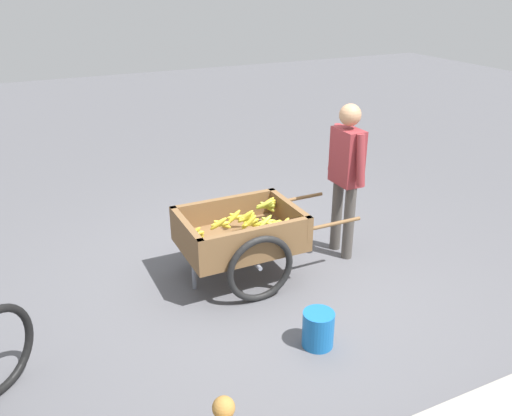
# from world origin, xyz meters

# --- Properties ---
(ground_plane) EXTENTS (24.00, 24.00, 0.00)m
(ground_plane) POSITION_xyz_m (0.00, 0.00, 0.00)
(ground_plane) COLOR #56565B
(fruit_cart) EXTENTS (1.65, 0.94, 0.73)m
(fruit_cart) POSITION_xyz_m (0.18, -0.17, 0.44)
(fruit_cart) COLOR brown
(fruit_cart) RESTS_ON ground
(vendor_person) EXTENTS (0.21, 0.59, 1.58)m
(vendor_person) POSITION_xyz_m (-0.96, -0.17, 0.94)
(vendor_person) COLOR #4C4742
(vendor_person) RESTS_ON ground
(plastic_bucket) EXTENTS (0.25, 0.25, 0.30)m
(plastic_bucket) POSITION_xyz_m (0.06, 1.03, 0.15)
(plastic_bucket) COLOR #1966B2
(plastic_bucket) RESTS_ON ground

